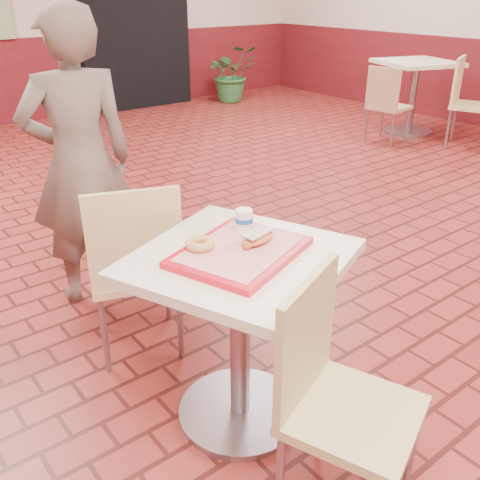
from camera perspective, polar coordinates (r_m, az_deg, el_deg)
room_shell at (r=3.21m, az=12.30°, el=23.35°), size 8.01×10.01×3.01m
wainscot_band at (r=3.39m, az=10.72°, el=6.29°), size 8.00×10.00×1.00m
corridor_doorway at (r=7.88m, az=-11.29°, el=21.63°), size 1.60×0.22×2.20m
main_table at (r=2.01m, az=-0.00°, el=-7.73°), size 0.70×0.70×0.74m
chair_main_front at (r=1.75m, az=10.00°, el=-15.46°), size 0.50×0.50×0.83m
chair_main_back at (r=2.42m, az=-11.14°, el=-2.43°), size 0.51×0.51×0.86m
customer at (r=2.88m, az=-16.68°, el=7.88°), size 0.62×0.47×1.55m
serving_tray at (r=1.88m, az=0.00°, el=-1.27°), size 0.46×0.35×0.03m
ring_donut at (r=1.88m, az=-4.28°, el=-0.37°), size 0.12×0.12×0.03m
long_john_donut at (r=1.90m, az=1.88°, el=0.22°), size 0.16×0.10×0.05m
paper_cup at (r=1.99m, az=0.43°, el=2.13°), size 0.07×0.07×0.08m
second_table at (r=6.68m, az=18.07°, el=15.45°), size 0.77×0.77×0.81m
chair_second_left at (r=6.11m, az=15.35°, el=14.06°), size 0.43×0.43×0.82m
chair_second_front at (r=6.27m, az=22.99°, el=13.77°), size 0.56×0.56×0.92m
potted_plant at (r=8.24m, az=-0.89°, el=17.34°), size 0.86×0.79×0.80m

